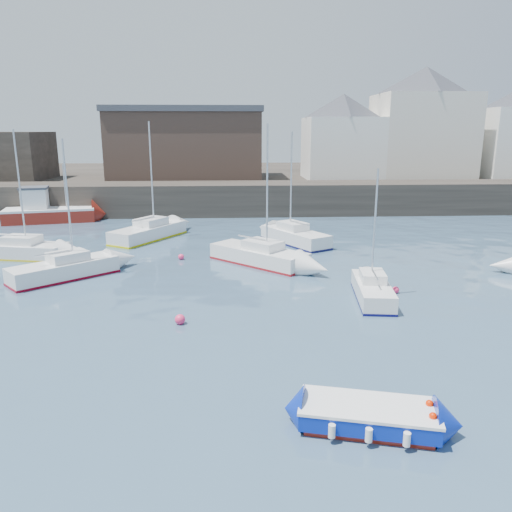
{
  "coord_description": "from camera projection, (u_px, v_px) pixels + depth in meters",
  "views": [
    {
      "loc": [
        -1.39,
        -13.63,
        8.0
      ],
      "look_at": [
        0.0,
        12.0,
        1.5
      ],
      "focal_mm": 35.0,
      "sensor_mm": 36.0,
      "label": 1
    }
  ],
  "objects": [
    {
      "name": "water",
      "position": [
        277.0,
        400.0,
        15.23
      ],
      "size": [
        220.0,
        220.0,
        0.0
      ],
      "primitive_type": "plane",
      "color": "#2D4760",
      "rests_on": "ground"
    },
    {
      "name": "quay_wall",
      "position": [
        243.0,
        198.0,
        48.74
      ],
      "size": [
        90.0,
        5.0,
        3.0
      ],
      "primitive_type": "cube",
      "color": "#28231E",
      "rests_on": "ground"
    },
    {
      "name": "land_strip",
      "position": [
        239.0,
        181.0,
        66.18
      ],
      "size": [
        90.0,
        32.0,
        2.8
      ],
      "primitive_type": "cube",
      "color": "#28231E",
      "rests_on": "ground"
    },
    {
      "name": "bldg_east_a",
      "position": [
        423.0,
        122.0,
        54.76
      ],
      "size": [
        13.36,
        13.36,
        11.8
      ],
      "color": "beige",
      "rests_on": "land_strip"
    },
    {
      "name": "bldg_east_d",
      "position": [
        342.0,
        136.0,
        54.16
      ],
      "size": [
        11.14,
        11.14,
        8.95
      ],
      "color": "white",
      "rests_on": "land_strip"
    },
    {
      "name": "warehouse",
      "position": [
        187.0,
        143.0,
        54.91
      ],
      "size": [
        16.4,
        10.4,
        7.6
      ],
      "color": "#3D2D26",
      "rests_on": "land_strip"
    },
    {
      "name": "blue_dinghy",
      "position": [
        368.0,
        415.0,
        13.68
      ],
      "size": [
        4.03,
        2.47,
        0.71
      ],
      "color": "maroon",
      "rests_on": "ground"
    },
    {
      "name": "fishing_boat",
      "position": [
        47.0,
        211.0,
        44.5
      ],
      "size": [
        8.07,
        4.36,
        5.07
      ],
      "color": "maroon",
      "rests_on": "ground"
    },
    {
      "name": "sailboat_a",
      "position": [
        65.0,
        269.0,
        27.59
      ],
      "size": [
        5.62,
        5.21,
        7.57
      ],
      "color": "white",
      "rests_on": "ground"
    },
    {
      "name": "sailboat_b",
      "position": [
        259.0,
        255.0,
        30.57
      ],
      "size": [
        6.13,
        6.0,
        8.36
      ],
      "color": "white",
      "rests_on": "ground"
    },
    {
      "name": "sailboat_c",
      "position": [
        373.0,
        290.0,
        24.19
      ],
      "size": [
        2.11,
        4.91,
        6.26
      ],
      "color": "white",
      "rests_on": "ground"
    },
    {
      "name": "sailboat_e",
      "position": [
        19.0,
        250.0,
        32.06
      ],
      "size": [
        6.53,
        3.25,
        8.04
      ],
      "color": "white",
      "rests_on": "ground"
    },
    {
      "name": "sailboat_f",
      "position": [
        295.0,
        236.0,
        36.05
      ],
      "size": [
        4.71,
        6.22,
        7.89
      ],
      "color": "white",
      "rests_on": "ground"
    },
    {
      "name": "sailboat_h",
      "position": [
        149.0,
        232.0,
        37.58
      ],
      "size": [
        5.33,
        6.81,
        8.61
      ],
      "color": "white",
      "rests_on": "ground"
    },
    {
      "name": "buoy_near",
      "position": [
        180.0,
        324.0,
        21.18
      ],
      "size": [
        0.45,
        0.45,
        0.45
      ],
      "primitive_type": "sphere",
      "color": "#FF2F65",
      "rests_on": "ground"
    },
    {
      "name": "buoy_mid",
      "position": [
        395.0,
        293.0,
        25.19
      ],
      "size": [
        0.36,
        0.36,
        0.36
      ],
      "primitive_type": "sphere",
      "color": "#FF2F65",
      "rests_on": "ground"
    },
    {
      "name": "buoy_far",
      "position": [
        181.0,
        259.0,
        31.71
      ],
      "size": [
        0.37,
        0.37,
        0.37
      ],
      "primitive_type": "sphere",
      "color": "#FF2F65",
      "rests_on": "ground"
    }
  ]
}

